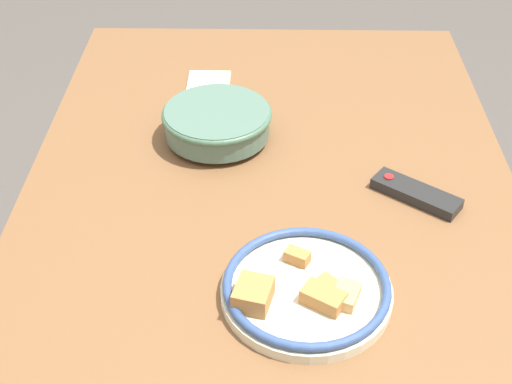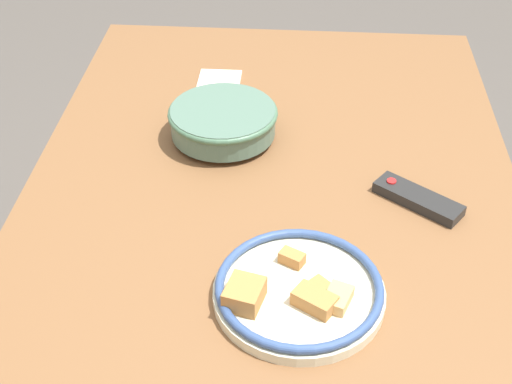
% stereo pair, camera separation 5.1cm
% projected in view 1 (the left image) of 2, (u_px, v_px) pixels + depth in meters
% --- Properties ---
extents(dining_table, '(1.39, 0.89, 0.75)m').
position_uv_depth(dining_table, '(270.00, 239.00, 1.30)').
color(dining_table, brown).
rests_on(dining_table, ground_plane).
extents(noodle_bowl, '(0.21, 0.21, 0.07)m').
position_uv_depth(noodle_bowl, '(217.00, 122.00, 1.38)').
color(noodle_bowl, '#4C6B5B').
rests_on(noodle_bowl, dining_table).
extents(food_plate, '(0.26, 0.26, 0.05)m').
position_uv_depth(food_plate, '(305.00, 289.00, 1.06)').
color(food_plate, beige).
rests_on(food_plate, dining_table).
extents(tv_remote, '(0.13, 0.16, 0.02)m').
position_uv_depth(tv_remote, '(416.00, 193.00, 1.25)').
color(tv_remote, black).
rests_on(tv_remote, dining_table).
extents(folded_napkin, '(0.13, 0.09, 0.01)m').
position_uv_depth(folded_napkin, '(208.00, 86.00, 1.56)').
color(folded_napkin, beige).
rests_on(folded_napkin, dining_table).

